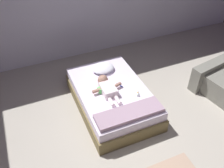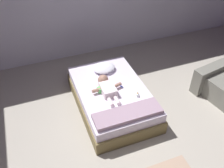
{
  "view_description": "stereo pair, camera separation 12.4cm",
  "coord_description": "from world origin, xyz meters",
  "px_view_note": "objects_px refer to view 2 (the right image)",
  "views": [
    {
      "loc": [
        -1.33,
        -1.7,
        3.06
      ],
      "look_at": [
        -0.11,
        1.14,
        0.5
      ],
      "focal_mm": 39.86,
      "sensor_mm": 36.0,
      "label": 1
    },
    {
      "loc": [
        -1.22,
        -1.74,
        3.06
      ],
      "look_at": [
        -0.11,
        1.14,
        0.5
      ],
      "focal_mm": 39.86,
      "sensor_mm": 36.0,
      "label": 2
    }
  ],
  "objects_px": {
    "bed": "(112,98)",
    "baby_bottle": "(137,94)",
    "toothbrush": "(119,85)",
    "toy_block": "(100,90)",
    "pillow": "(104,68)",
    "baby": "(107,87)"
  },
  "relations": [
    {
      "from": "bed",
      "to": "toy_block",
      "type": "height_order",
      "value": "toy_block"
    },
    {
      "from": "bed",
      "to": "baby_bottle",
      "type": "distance_m",
      "value": 0.49
    },
    {
      "from": "baby",
      "to": "baby_bottle",
      "type": "height_order",
      "value": "baby"
    },
    {
      "from": "pillow",
      "to": "toy_block",
      "type": "bearing_deg",
      "value": -115.24
    },
    {
      "from": "bed",
      "to": "baby_bottle",
      "type": "height_order",
      "value": "baby_bottle"
    },
    {
      "from": "toothbrush",
      "to": "baby_bottle",
      "type": "bearing_deg",
      "value": -63.07
    },
    {
      "from": "baby",
      "to": "baby_bottle",
      "type": "relative_size",
      "value": 6.99
    },
    {
      "from": "pillow",
      "to": "baby",
      "type": "xyz_separation_m",
      "value": [
        -0.14,
        -0.54,
        0.02
      ]
    },
    {
      "from": "bed",
      "to": "toothbrush",
      "type": "distance_m",
      "value": 0.26
    },
    {
      "from": "pillow",
      "to": "toothbrush",
      "type": "height_order",
      "value": "pillow"
    },
    {
      "from": "pillow",
      "to": "baby_bottle",
      "type": "relative_size",
      "value": 4.27
    },
    {
      "from": "baby",
      "to": "baby_bottle",
      "type": "distance_m",
      "value": 0.5
    },
    {
      "from": "bed",
      "to": "toy_block",
      "type": "distance_m",
      "value": 0.32
    },
    {
      "from": "baby",
      "to": "toothbrush",
      "type": "distance_m",
      "value": 0.25
    },
    {
      "from": "pillow",
      "to": "toy_block",
      "type": "relative_size",
      "value": 3.92
    },
    {
      "from": "bed",
      "to": "pillow",
      "type": "bearing_deg",
      "value": 84.73
    },
    {
      "from": "baby",
      "to": "baby_bottle",
      "type": "xyz_separation_m",
      "value": [
        0.41,
        -0.29,
        -0.04
      ]
    },
    {
      "from": "pillow",
      "to": "toothbrush",
      "type": "xyz_separation_m",
      "value": [
        0.1,
        -0.49,
        -0.04
      ]
    },
    {
      "from": "baby_bottle",
      "to": "baby",
      "type": "bearing_deg",
      "value": 144.85
    },
    {
      "from": "bed",
      "to": "pillow",
      "type": "relative_size",
      "value": 4.32
    },
    {
      "from": "bed",
      "to": "toy_block",
      "type": "xyz_separation_m",
      "value": [
        -0.2,
        -0.0,
        0.24
      ]
    },
    {
      "from": "toothbrush",
      "to": "toy_block",
      "type": "height_order",
      "value": "toy_block"
    }
  ]
}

